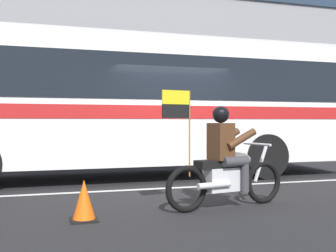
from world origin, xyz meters
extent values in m
plane|color=black|center=(0.00, 0.00, 0.00)|extent=(60.00, 60.00, 0.00)
cube|color=#A39E93|center=(0.00, 5.10, 0.07)|extent=(28.00, 3.80, 0.15)
cube|color=silver|center=(0.00, -0.60, 0.00)|extent=(26.60, 0.14, 0.01)
cube|color=gray|center=(0.00, 7.40, 5.06)|extent=(28.00, 0.80, 10.12)
cube|color=#233347|center=(0.00, 6.96, 3.54)|extent=(25.76, 0.10, 1.40)
cube|color=white|center=(-0.67, 1.20, 1.73)|extent=(10.60, 2.68, 2.70)
cube|color=black|center=(-0.67, 1.20, 2.28)|extent=(9.76, 2.71, 0.96)
cube|color=red|center=(-0.67, 1.20, 1.53)|extent=(10.39, 2.70, 0.28)
cube|color=silver|center=(-0.67, 1.20, 3.14)|extent=(10.39, 2.55, 0.16)
cylinder|color=black|center=(2.24, 0.02, 0.52)|extent=(1.04, 0.30, 1.04)
torus|color=black|center=(0.72, -2.50, 0.34)|extent=(0.69, 0.22, 0.69)
torus|color=black|center=(-0.70, -2.78, 0.34)|extent=(0.69, 0.22, 0.69)
cube|color=silver|center=(-0.04, -2.65, 0.44)|extent=(0.68, 0.40, 0.36)
ellipsoid|color=#59565B|center=(0.21, -2.60, 0.72)|extent=(0.53, 0.37, 0.24)
cube|color=black|center=(-0.23, -2.69, 0.69)|extent=(0.60, 0.36, 0.12)
cylinder|color=silver|center=(0.66, -2.51, 0.65)|extent=(0.28, 0.11, 0.58)
cylinder|color=silver|center=(0.59, -2.53, 0.96)|extent=(0.16, 0.64, 0.04)
cylinder|color=silver|center=(-0.30, -2.87, 0.39)|extent=(0.56, 0.19, 0.09)
cube|color=#4C2D19|center=(-0.11, -2.67, 1.02)|extent=(0.34, 0.41, 0.56)
sphere|color=black|center=(-0.11, -2.67, 1.44)|extent=(0.26, 0.26, 0.26)
cylinder|color=#38383D|center=(0.00, -2.46, 0.72)|extent=(0.44, 0.23, 0.15)
cylinder|color=#38383D|center=(0.17, -2.43, 0.48)|extent=(0.13, 0.13, 0.46)
cylinder|color=#38383D|center=(0.07, -2.82, 0.72)|extent=(0.44, 0.23, 0.15)
cylinder|color=#38383D|center=(0.24, -2.78, 0.48)|extent=(0.13, 0.13, 0.46)
cylinder|color=#4C2D19|center=(0.09, -2.42, 1.06)|extent=(0.53, 0.21, 0.32)
cylinder|color=#4C2D19|center=(0.17, -2.82, 1.06)|extent=(0.53, 0.21, 0.32)
cylinder|color=olive|center=(-0.65, -2.77, 1.15)|extent=(0.02, 0.02, 1.25)
cube|color=yellow|center=(-0.88, -2.82, 1.68)|extent=(0.44, 0.10, 0.20)
cube|color=black|center=(-0.88, -2.82, 1.47)|extent=(0.44, 0.10, 0.20)
cylinder|color=red|center=(-1.20, 4.24, 0.44)|extent=(0.22, 0.22, 0.58)
sphere|color=red|center=(-1.20, 4.24, 0.80)|extent=(0.20, 0.20, 0.20)
cylinder|color=red|center=(-1.20, 4.10, 0.47)|extent=(0.09, 0.10, 0.09)
cone|color=#EA590F|center=(-2.18, -2.86, 0.28)|extent=(0.32, 0.32, 0.55)
cube|color=black|center=(-2.18, -2.86, 0.01)|extent=(0.36, 0.36, 0.03)
camera|label=1|loc=(-2.70, -8.45, 1.32)|focal=44.19mm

